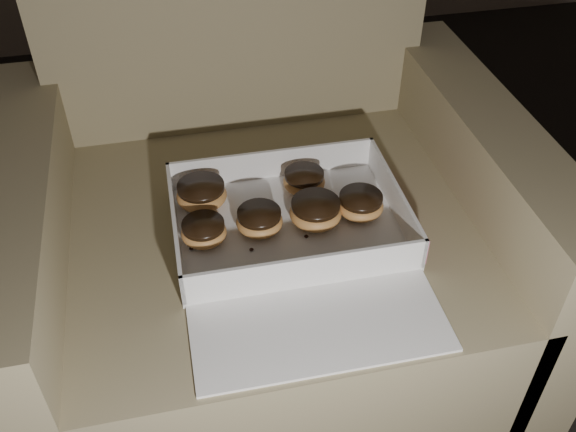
# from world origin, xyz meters

# --- Properties ---
(armchair) EXTENTS (0.91, 0.77, 0.95)m
(armchair) POSITION_xyz_m (-0.44, 0.71, 0.30)
(armchair) COLOR #8D7F5A
(armchair) RESTS_ON floor
(bakery_box) EXTENTS (0.38, 0.44, 0.06)m
(bakery_box) POSITION_xyz_m (-0.41, 0.57, 0.44)
(bakery_box) COLOR white
(bakery_box) RESTS_ON armchair
(donut_a) EXTENTS (0.09, 0.09, 0.04)m
(donut_a) POSITION_xyz_m (-0.37, 0.60, 0.46)
(donut_a) COLOR #D9974B
(donut_a) RESTS_ON bakery_box
(donut_b) EXTENTS (0.07, 0.07, 0.04)m
(donut_b) POSITION_xyz_m (-0.55, 0.60, 0.45)
(donut_b) COLOR #D9974B
(donut_b) RESTS_ON bakery_box
(donut_c) EXTENTS (0.09, 0.09, 0.04)m
(donut_c) POSITION_xyz_m (-0.54, 0.69, 0.46)
(donut_c) COLOR #D9974B
(donut_c) RESTS_ON bakery_box
(donut_d) EXTENTS (0.08, 0.08, 0.04)m
(donut_d) POSITION_xyz_m (-0.29, 0.61, 0.45)
(donut_d) COLOR #D9974B
(donut_d) RESTS_ON bakery_box
(donut_e) EXTENTS (0.08, 0.08, 0.04)m
(donut_e) POSITION_xyz_m (-0.46, 0.61, 0.45)
(donut_e) COLOR #D9974B
(donut_e) RESTS_ON bakery_box
(donut_f) EXTENTS (0.07, 0.07, 0.04)m
(donut_f) POSITION_xyz_m (-0.36, 0.69, 0.45)
(donut_f) COLOR #D9974B
(donut_f) RESTS_ON bakery_box
(crumb_a) EXTENTS (0.01, 0.01, 0.00)m
(crumb_a) POSITION_xyz_m (-0.48, 0.56, 0.43)
(crumb_a) COLOR black
(crumb_a) RESTS_ON bakery_box
(crumb_b) EXTENTS (0.01, 0.01, 0.00)m
(crumb_b) POSITION_xyz_m (-0.48, 0.52, 0.43)
(crumb_b) COLOR black
(crumb_b) RESTS_ON bakery_box
(crumb_c) EXTENTS (0.01, 0.01, 0.00)m
(crumb_c) POSITION_xyz_m (-0.58, 0.58, 0.43)
(crumb_c) COLOR black
(crumb_c) RESTS_ON bakery_box
(crumb_d) EXTENTS (0.01, 0.01, 0.00)m
(crumb_d) POSITION_xyz_m (-0.39, 0.57, 0.43)
(crumb_d) COLOR black
(crumb_d) RESTS_ON bakery_box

